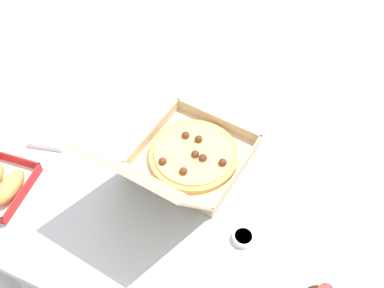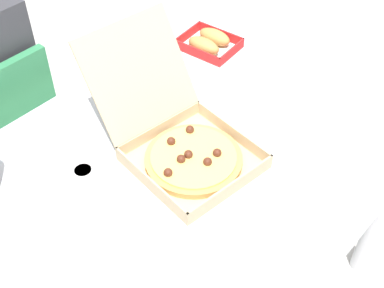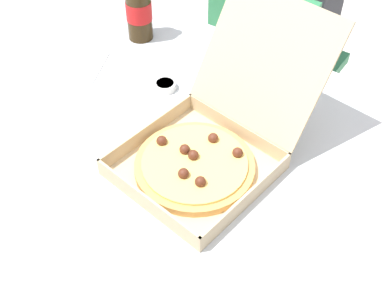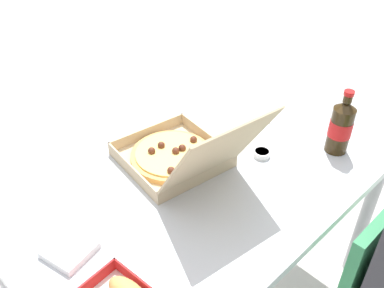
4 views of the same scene
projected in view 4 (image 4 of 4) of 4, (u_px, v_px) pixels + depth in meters
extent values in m
plane|color=beige|center=(191.00, 288.00, 1.83)|extent=(10.00, 10.00, 0.00)
cube|color=silver|center=(191.00, 159.00, 1.40)|extent=(1.30, 0.96, 0.03)
cylinder|color=#B7B7BC|center=(217.00, 129.00, 2.18)|extent=(0.05, 0.05, 0.69)
cylinder|color=#B7B7BC|center=(367.00, 212.00, 1.71)|extent=(0.05, 0.05, 0.69)
cube|color=#338451|center=(375.00, 255.00, 1.17)|extent=(0.36, 0.03, 0.38)
cube|color=tan|center=(172.00, 159.00, 1.38)|extent=(0.33, 0.33, 0.01)
cube|color=tan|center=(147.00, 132.00, 1.46)|extent=(0.30, 0.04, 0.04)
cube|color=tan|center=(207.00, 137.00, 1.43)|extent=(0.04, 0.30, 0.04)
cube|color=tan|center=(132.00, 171.00, 1.29)|extent=(0.04, 0.30, 0.04)
cube|color=tan|center=(199.00, 177.00, 1.27)|extent=(0.30, 0.04, 0.04)
cube|color=tan|center=(218.00, 152.00, 1.13)|extent=(0.32, 0.20, 0.26)
cylinder|color=tan|center=(172.00, 156.00, 1.37)|extent=(0.26, 0.26, 0.02)
cylinder|color=#EAC666|center=(172.00, 153.00, 1.36)|extent=(0.23, 0.23, 0.01)
sphere|color=#562819|center=(189.00, 161.00, 1.31)|extent=(0.02, 0.02, 0.02)
sphere|color=#562819|center=(182.00, 148.00, 1.37)|extent=(0.02, 0.02, 0.02)
sphere|color=#562819|center=(161.00, 145.00, 1.38)|extent=(0.02, 0.02, 0.02)
sphere|color=#562819|center=(176.00, 151.00, 1.36)|extent=(0.02, 0.02, 0.02)
sphere|color=#562819|center=(194.00, 140.00, 1.41)|extent=(0.02, 0.02, 0.02)
sphere|color=#562819|center=(152.00, 151.00, 1.36)|extent=(0.02, 0.02, 0.02)
sphere|color=#562819|center=(171.00, 170.00, 1.28)|extent=(0.02, 0.02, 0.02)
cube|color=red|center=(91.00, 283.00, 0.98)|extent=(0.15, 0.02, 0.03)
cube|color=red|center=(142.00, 285.00, 0.98)|extent=(0.02, 0.19, 0.03)
cylinder|color=#33230F|center=(340.00, 130.00, 1.37)|extent=(0.07, 0.07, 0.16)
cone|color=#33230F|center=(346.00, 106.00, 1.32)|extent=(0.07, 0.07, 0.02)
cylinder|color=#33230F|center=(348.00, 99.00, 1.30)|extent=(0.03, 0.03, 0.02)
cylinder|color=red|center=(349.00, 93.00, 1.29)|extent=(0.03, 0.03, 0.01)
cylinder|color=red|center=(340.00, 128.00, 1.37)|extent=(0.07, 0.07, 0.06)
cube|color=white|center=(294.00, 113.00, 1.60)|extent=(0.25, 0.22, 0.00)
cube|color=white|center=(70.00, 250.00, 1.07)|extent=(0.13, 0.13, 0.02)
cylinder|color=white|center=(262.00, 153.00, 1.39)|extent=(0.06, 0.06, 0.02)
cylinder|color=#DBBC66|center=(262.00, 152.00, 1.38)|extent=(0.05, 0.05, 0.01)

